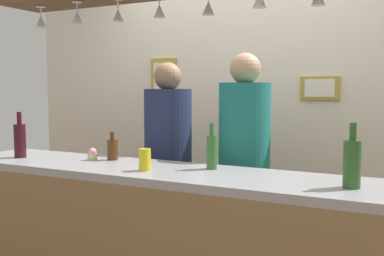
% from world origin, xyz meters
% --- Properties ---
extents(back_wall, '(4.40, 0.06, 2.60)m').
position_xyz_m(back_wall, '(0.00, 1.10, 1.30)').
color(back_wall, silver).
rests_on(back_wall, ground_plane).
extents(bar_counter, '(2.70, 0.55, 1.04)m').
position_xyz_m(bar_counter, '(0.00, -0.51, 0.70)').
color(bar_counter, '#99999E').
rests_on(bar_counter, ground_plane).
extents(hanging_wineglass_far_left, '(0.07, 0.07, 0.13)m').
position_xyz_m(hanging_wineglass_far_left, '(-0.89, -0.30, 1.93)').
color(hanging_wineglass_far_left, silver).
rests_on(hanging_wineglass_far_left, overhead_glass_rack).
extents(hanging_wineglass_left, '(0.07, 0.07, 0.13)m').
position_xyz_m(hanging_wineglass_left, '(-0.57, -0.33, 1.93)').
color(hanging_wineglass_left, silver).
rests_on(hanging_wineglass_left, overhead_glass_rack).
extents(hanging_wineglass_center_left, '(0.07, 0.07, 0.13)m').
position_xyz_m(hanging_wineglass_center_left, '(-0.30, -0.29, 1.93)').
color(hanging_wineglass_center_left, silver).
rests_on(hanging_wineglass_center_left, overhead_glass_rack).
extents(hanging_wineglass_center, '(0.07, 0.07, 0.13)m').
position_xyz_m(hanging_wineglass_center, '(0.00, -0.31, 1.93)').
color(hanging_wineglass_center, silver).
rests_on(hanging_wineglass_center, overhead_glass_rack).
extents(hanging_wineglass_center_right, '(0.07, 0.07, 0.13)m').
position_xyz_m(hanging_wineglass_center_right, '(0.28, -0.27, 1.93)').
color(hanging_wineglass_center_right, silver).
rests_on(hanging_wineglass_center_right, overhead_glass_rack).
extents(person_left_navy_shirt, '(0.34, 0.34, 1.68)m').
position_xyz_m(person_left_navy_shirt, '(-0.28, 0.27, 1.01)').
color(person_left_navy_shirt, '#2D334C').
rests_on(person_left_navy_shirt, ground_plane).
extents(person_middle_teal_shirt, '(0.34, 0.34, 1.72)m').
position_xyz_m(person_middle_teal_shirt, '(0.30, 0.27, 1.04)').
color(person_middle_teal_shirt, '#2D334C').
rests_on(person_middle_teal_shirt, ground_plane).
extents(bottle_champagne_green, '(0.08, 0.08, 0.30)m').
position_xyz_m(bottle_champagne_green, '(1.05, -0.37, 1.16)').
color(bottle_champagne_green, '#2D5623').
rests_on(bottle_champagne_green, bar_counter).
extents(bottle_beer_brown_stubby, '(0.07, 0.07, 0.18)m').
position_xyz_m(bottle_beer_brown_stubby, '(-0.41, -0.21, 1.11)').
color(bottle_beer_brown_stubby, '#512D14').
rests_on(bottle_beer_brown_stubby, bar_counter).
extents(bottle_wine_dark_red, '(0.08, 0.08, 0.30)m').
position_xyz_m(bottle_wine_dark_red, '(-1.01, -0.40, 1.16)').
color(bottle_wine_dark_red, '#380F19').
rests_on(bottle_wine_dark_red, bar_counter).
extents(bottle_beer_green_import, '(0.06, 0.06, 0.26)m').
position_xyz_m(bottle_beer_green_import, '(0.28, -0.22, 1.14)').
color(bottle_beer_green_import, '#336B2D').
rests_on(bottle_beer_green_import, bar_counter).
extents(drink_can, '(0.07, 0.07, 0.12)m').
position_xyz_m(drink_can, '(-0.02, -0.43, 1.10)').
color(drink_can, yellow).
rests_on(drink_can, bar_counter).
extents(cupcake, '(0.06, 0.06, 0.08)m').
position_xyz_m(cupcake, '(-0.52, -0.28, 1.08)').
color(cupcake, beige).
rests_on(cupcake, bar_counter).
extents(picture_frame_lower_pair, '(0.30, 0.02, 0.18)m').
position_xyz_m(picture_frame_lower_pair, '(0.63, 1.06, 1.49)').
color(picture_frame_lower_pair, '#B29338').
rests_on(picture_frame_lower_pair, back_wall).
extents(picture_frame_caricature, '(0.26, 0.02, 0.34)m').
position_xyz_m(picture_frame_caricature, '(-0.77, 1.06, 1.59)').
color(picture_frame_caricature, '#B29338').
rests_on(picture_frame_caricature, back_wall).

